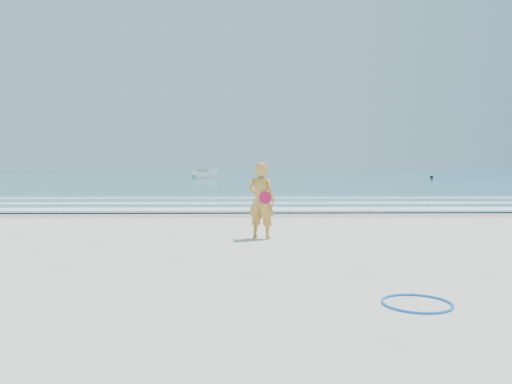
{
  "coord_description": "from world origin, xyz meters",
  "views": [
    {
      "loc": [
        0.01,
        -7.67,
        1.61
      ],
      "look_at": [
        0.23,
        4.0,
        1.0
      ],
      "focal_mm": 35.0,
      "sensor_mm": 36.0,
      "label": 1
    }
  ],
  "objects": [
    {
      "name": "ground",
      "position": [
        0.0,
        0.0,
        0.0
      ],
      "size": [
        400.0,
        400.0,
        0.0
      ],
      "primitive_type": "plane",
      "color": "silver",
      "rests_on": "ground"
    },
    {
      "name": "wet_sand",
      "position": [
        0.0,
        9.0,
        0.0
      ],
      "size": [
        400.0,
        2.4,
        0.0
      ],
      "primitive_type": "cube",
      "color": "#B2A893",
      "rests_on": "ground"
    },
    {
      "name": "ocean",
      "position": [
        0.0,
        105.0,
        0.02
      ],
      "size": [
        400.0,
        190.0,
        0.04
      ],
      "primitive_type": "cube",
      "color": "#19727F",
      "rests_on": "ground"
    },
    {
      "name": "shallow",
      "position": [
        0.0,
        14.0,
        0.04
      ],
      "size": [
        400.0,
        10.0,
        0.01
      ],
      "primitive_type": "cube",
      "color": "#59B7AD",
      "rests_on": "ocean"
    },
    {
      "name": "foam_near",
      "position": [
        0.0,
        10.3,
        0.05
      ],
      "size": [
        400.0,
        1.4,
        0.01
      ],
      "primitive_type": "cube",
      "color": "white",
      "rests_on": "shallow"
    },
    {
      "name": "foam_mid",
      "position": [
        0.0,
        13.2,
        0.05
      ],
      "size": [
        400.0,
        0.9,
        0.01
      ],
      "primitive_type": "cube",
      "color": "white",
      "rests_on": "shallow"
    },
    {
      "name": "foam_far",
      "position": [
        0.0,
        16.5,
        0.05
      ],
      "size": [
        400.0,
        0.6,
        0.01
      ],
      "primitive_type": "cube",
      "color": "white",
      "rests_on": "shallow"
    },
    {
      "name": "hoop",
      "position": [
        1.99,
        -1.99,
        0.01
      ],
      "size": [
        1.02,
        1.02,
        0.03
      ],
      "primitive_type": "torus",
      "rotation": [
        0.0,
        0.0,
        -0.29
      ],
      "color": "blue",
      "rests_on": "ground"
    },
    {
      "name": "boat",
      "position": [
        -5.07,
        55.15,
        0.82
      ],
      "size": [
        4.26,
        2.25,
        1.56
      ],
      "primitive_type": "imported",
      "rotation": [
        0.0,
        0.0,
        1.38
      ],
      "color": "white",
      "rests_on": "ocean"
    },
    {
      "name": "buoy",
      "position": [
        22.67,
        52.87,
        0.25
      ],
      "size": [
        0.41,
        0.41,
        0.41
      ],
      "primitive_type": "sphere",
      "color": "black",
      "rests_on": "ocean"
    },
    {
      "name": "woman",
      "position": [
        0.34,
        3.3,
        0.85
      ],
      "size": [
        0.72,
        0.6,
        1.69
      ],
      "color": "gold",
      "rests_on": "ground"
    }
  ]
}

